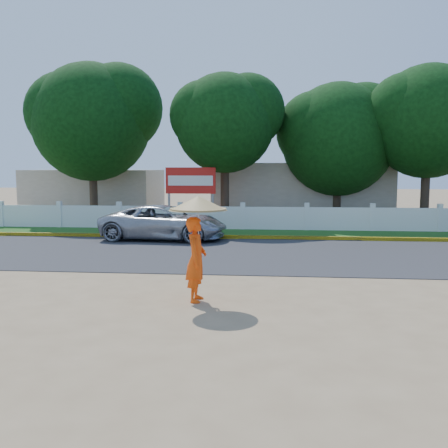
% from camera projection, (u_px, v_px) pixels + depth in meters
% --- Properties ---
extents(ground, '(120.00, 120.00, 0.00)m').
position_uv_depth(ground, '(216.00, 284.00, 12.59)').
color(ground, '#9E8460').
rests_on(ground, ground).
extents(road, '(60.00, 7.00, 0.02)m').
position_uv_depth(road, '(231.00, 253.00, 17.04)').
color(road, '#38383A').
rests_on(road, ground).
extents(grass_verge, '(60.00, 3.50, 0.03)m').
position_uv_depth(grass_verge, '(241.00, 233.00, 22.23)').
color(grass_verge, '#2D601E').
rests_on(grass_verge, ground).
extents(curb, '(40.00, 0.18, 0.16)m').
position_uv_depth(curb, '(238.00, 237.00, 20.54)').
color(curb, yellow).
rests_on(curb, ground).
extents(fence, '(40.00, 0.10, 1.10)m').
position_uv_depth(fence, '(243.00, 218.00, 23.61)').
color(fence, silver).
rests_on(fence, ground).
extents(building_near, '(10.00, 6.00, 3.20)m').
position_uv_depth(building_near, '(299.00, 190.00, 29.93)').
color(building_near, '#B7AD99').
rests_on(building_near, ground).
extents(building_far, '(8.00, 5.00, 2.80)m').
position_uv_depth(building_far, '(95.00, 192.00, 32.19)').
color(building_far, '#B7AD99').
rests_on(building_far, ground).
extents(vehicle, '(5.25, 2.70, 1.42)m').
position_uv_depth(vehicle, '(164.00, 222.00, 20.31)').
color(vehicle, '#A3A5AB').
rests_on(vehicle, ground).
extents(monk_with_parasol, '(1.27, 1.27, 2.31)m').
position_uv_depth(monk_with_parasol, '(197.00, 233.00, 10.81)').
color(monk_with_parasol, '#ED480C').
rests_on(monk_with_parasol, ground).
extents(billboard, '(2.50, 0.13, 2.95)m').
position_uv_depth(billboard, '(191.00, 184.00, 24.77)').
color(billboard, gray).
rests_on(billboard, ground).
extents(tree_row, '(30.12, 7.30, 8.67)m').
position_uv_depth(tree_row, '(313.00, 126.00, 26.02)').
color(tree_row, '#473828').
rests_on(tree_row, ground).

